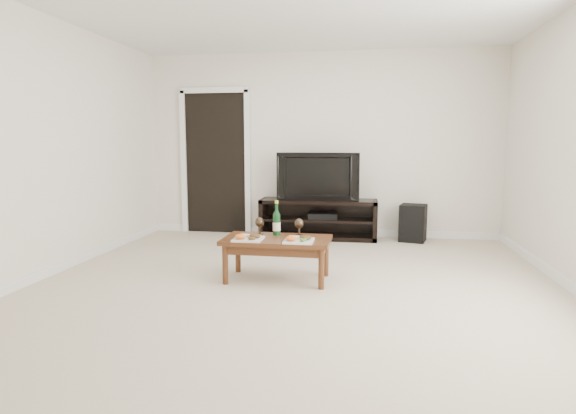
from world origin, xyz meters
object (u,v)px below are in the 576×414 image
Objects in this scene: media_console at (318,219)px; television at (319,176)px; subwoofer at (413,223)px; coffee_table at (277,259)px.

media_console is 1.43× the size of television.
media_console is at bearing 0.00° from television.
media_console is 0.60m from television.
coffee_table is at bearing -111.35° from subwoofer.
coffee_table is (-0.20, -2.12, -0.67)m from television.
television reaches higher than coffee_table.
subwoofer is at bearing 55.06° from coffee_table.
subwoofer is 2.61m from coffee_table.
coffee_table is at bearing -95.37° from media_console.
subwoofer reaches higher than coffee_table.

